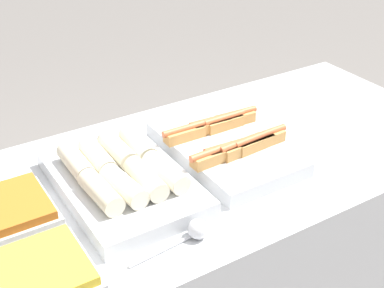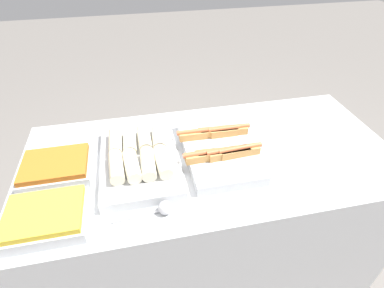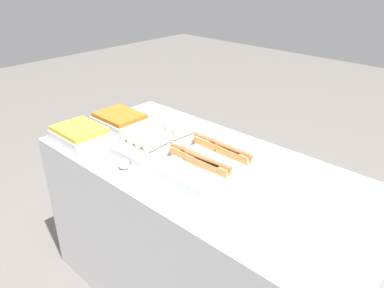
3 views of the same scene
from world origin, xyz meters
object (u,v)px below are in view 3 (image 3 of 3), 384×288
(tray_hotdogs, at_px, (211,160))
(tray_wraps, at_px, (159,137))
(serving_spoon_near, at_px, (122,163))
(tray_side_front, at_px, (80,134))
(tray_side_back, at_px, (120,120))

(tray_hotdogs, relative_size, tray_wraps, 0.96)
(serving_spoon_near, bearing_deg, tray_wraps, 102.07)
(tray_hotdogs, bearing_deg, tray_wraps, 179.67)
(tray_side_front, bearing_deg, tray_wraps, 36.08)
(tray_hotdogs, distance_m, tray_side_back, 0.71)
(tray_wraps, bearing_deg, serving_spoon_near, -77.93)
(tray_wraps, xyz_separation_m, tray_side_front, (-0.35, -0.26, -0.01))
(tray_hotdogs, height_order, tray_wraps, tray_wraps)
(tray_wraps, distance_m, tray_side_front, 0.44)
(tray_hotdogs, relative_size, tray_side_back, 1.69)
(tray_wraps, xyz_separation_m, tray_side_back, (-0.35, 0.01, -0.01))
(tray_wraps, distance_m, serving_spoon_near, 0.30)
(tray_hotdogs, relative_size, serving_spoon_near, 2.15)
(tray_side_front, xyz_separation_m, serving_spoon_near, (0.41, -0.03, -0.01))
(tray_hotdogs, relative_size, tray_side_front, 1.69)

